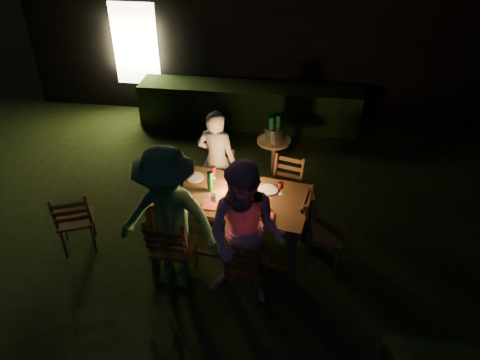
# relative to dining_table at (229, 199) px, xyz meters

# --- Properties ---
(garden_envelope) EXTENTS (40.00, 40.00, 3.20)m
(garden_envelope) POSITION_rel_dining_table_xyz_m (0.31, 5.95, 0.83)
(garden_envelope) COLOR black
(garden_envelope) RESTS_ON ground
(dining_table) EXTENTS (2.13, 1.29, 0.83)m
(dining_table) POSITION_rel_dining_table_xyz_m (0.00, 0.00, 0.00)
(dining_table) COLOR #452B17
(dining_table) RESTS_ON ground
(chair_near_left) EXTENTS (0.51, 0.55, 1.08)m
(chair_near_left) POSITION_rel_dining_table_xyz_m (-0.56, -0.70, -0.43)
(chair_near_left) COLOR #452B17
(chair_near_left) RESTS_ON ground
(chair_near_right) EXTENTS (0.50, 0.53, 0.96)m
(chair_near_right) POSITION_rel_dining_table_xyz_m (0.33, -0.83, -0.46)
(chair_near_right) COLOR #452B17
(chair_near_right) RESTS_ON ground
(chair_far_left) EXTENTS (0.49, 0.52, 0.93)m
(chair_far_left) POSITION_rel_dining_table_xyz_m (-0.33, 0.83, -0.47)
(chair_far_left) COLOR #452B17
(chair_far_left) RESTS_ON ground
(chair_far_right) EXTENTS (0.53, 0.55, 0.96)m
(chair_far_right) POSITION_rel_dining_table_xyz_m (0.66, 0.68, -0.46)
(chair_far_right) COLOR #452B17
(chair_far_right) RESTS_ON ground
(chair_end) EXTENTS (0.58, 0.55, 1.06)m
(chair_end) POSITION_rel_dining_table_xyz_m (1.21, -0.19, -0.43)
(chair_end) COLOR #452B17
(chair_end) RESTS_ON ground
(chair_spare) EXTENTS (0.60, 0.62, 1.01)m
(chair_spare) POSITION_rel_dining_table_xyz_m (-1.96, -0.32, -0.45)
(chair_spare) COLOR #452B17
(chair_spare) RESTS_ON ground
(person_house_side) EXTENTS (0.61, 0.45, 1.54)m
(person_house_side) POSITION_rel_dining_table_xyz_m (-0.32, 0.88, 0.02)
(person_house_side) COLOR silver
(person_house_side) RESTS_ON ground
(person_opp_right) EXTENTS (0.99, 0.82, 1.84)m
(person_opp_right) POSITION_rel_dining_table_xyz_m (0.32, -0.88, 0.17)
(person_opp_right) COLOR #E9A0BD
(person_opp_right) RESTS_ON ground
(person_opp_left) EXTENTS (1.30, 0.87, 1.87)m
(person_opp_left) POSITION_rel_dining_table_xyz_m (-0.57, -0.74, 0.18)
(person_opp_left) COLOR #387045
(person_opp_left) RESTS_ON ground
(lantern) EXTENTS (0.16, 0.16, 0.35)m
(lantern) POSITION_rel_dining_table_xyz_m (0.06, 0.04, 0.24)
(lantern) COLOR white
(lantern) RESTS_ON dining_table
(plate_far_left) EXTENTS (0.25, 0.25, 0.01)m
(plate_far_left) POSITION_rel_dining_table_xyz_m (-0.51, 0.30, 0.09)
(plate_far_left) COLOR white
(plate_far_left) RESTS_ON dining_table
(plate_near_left) EXTENTS (0.25, 0.25, 0.01)m
(plate_near_left) POSITION_rel_dining_table_xyz_m (-0.58, -0.13, 0.09)
(plate_near_left) COLOR white
(plate_near_left) RESTS_ON dining_table
(plate_far_right) EXTENTS (0.25, 0.25, 0.01)m
(plate_far_right) POSITION_rel_dining_table_xyz_m (0.48, 0.15, 0.09)
(plate_far_right) COLOR white
(plate_far_right) RESTS_ON dining_table
(plate_near_right) EXTENTS (0.25, 0.25, 0.01)m
(plate_near_right) POSITION_rel_dining_table_xyz_m (0.41, -0.29, 0.09)
(plate_near_right) COLOR white
(plate_near_right) RESTS_ON dining_table
(wineglass_a) EXTENTS (0.06, 0.06, 0.18)m
(wineglass_a) POSITION_rel_dining_table_xyz_m (-0.25, 0.32, 0.17)
(wineglass_a) COLOR #59070F
(wineglass_a) RESTS_ON dining_table
(wineglass_b) EXTENTS (0.06, 0.06, 0.18)m
(wineglass_b) POSITION_rel_dining_table_xyz_m (-0.73, -0.01, 0.17)
(wineglass_b) COLOR #59070F
(wineglass_b) RESTS_ON dining_table
(wineglass_c) EXTENTS (0.06, 0.06, 0.18)m
(wineglass_c) POSITION_rel_dining_table_xyz_m (0.25, -0.32, 0.17)
(wineglass_c) COLOR #59070F
(wineglass_c) RESTS_ON dining_table
(wineglass_d) EXTENTS (0.06, 0.06, 0.18)m
(wineglass_d) POSITION_rel_dining_table_xyz_m (0.64, 0.08, 0.17)
(wineglass_d) COLOR #59070F
(wineglass_d) RESTS_ON dining_table
(wineglass_e) EXTENTS (0.06, 0.06, 0.18)m
(wineglass_e) POSITION_rel_dining_table_xyz_m (-0.14, -0.28, 0.17)
(wineglass_e) COLOR silver
(wineglass_e) RESTS_ON dining_table
(bottle_table) EXTENTS (0.07, 0.07, 0.28)m
(bottle_table) POSITION_rel_dining_table_xyz_m (-0.25, 0.04, 0.22)
(bottle_table) COLOR #0F471E
(bottle_table) RESTS_ON dining_table
(napkin_left) EXTENTS (0.18, 0.14, 0.01)m
(napkin_left) POSITION_rel_dining_table_xyz_m (-0.20, -0.29, 0.09)
(napkin_left) COLOR red
(napkin_left) RESTS_ON dining_table
(napkin_right) EXTENTS (0.18, 0.14, 0.01)m
(napkin_right) POSITION_rel_dining_table_xyz_m (0.50, -0.38, 0.09)
(napkin_right) COLOR red
(napkin_right) RESTS_ON dining_table
(phone) EXTENTS (0.14, 0.07, 0.01)m
(phone) POSITION_rel_dining_table_xyz_m (-0.66, -0.20, 0.09)
(phone) COLOR black
(phone) RESTS_ON dining_table
(side_table) EXTENTS (0.53, 0.53, 0.71)m
(side_table) POSITION_rel_dining_table_xyz_m (0.44, 1.70, -0.13)
(side_table) COLOR olive
(side_table) RESTS_ON ground
(ice_bucket) EXTENTS (0.30, 0.30, 0.22)m
(ice_bucket) POSITION_rel_dining_table_xyz_m (0.44, 1.70, 0.07)
(ice_bucket) COLOR #A5A8AD
(ice_bucket) RESTS_ON side_table
(bottle_bucket_a) EXTENTS (0.07, 0.07, 0.32)m
(bottle_bucket_a) POSITION_rel_dining_table_xyz_m (0.39, 1.66, 0.12)
(bottle_bucket_a) COLOR #0F471E
(bottle_bucket_a) RESTS_ON side_table
(bottle_bucket_b) EXTENTS (0.07, 0.07, 0.32)m
(bottle_bucket_b) POSITION_rel_dining_table_xyz_m (0.49, 1.74, 0.12)
(bottle_bucket_b) COLOR #0F471E
(bottle_bucket_b) RESTS_ON side_table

